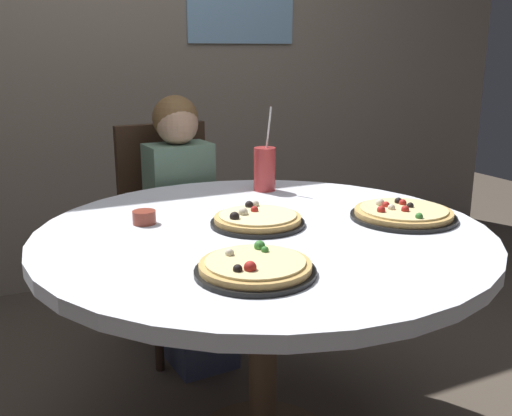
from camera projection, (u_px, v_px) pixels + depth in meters
The scene contains 9 objects.
wall_with_window at pixel (116, 11), 3.04m from camera, with size 5.20×0.14×2.90m.
dining_table at pixel (263, 257), 1.73m from camera, with size 1.32×1.32×0.75m.
chair_wooden at pixel (171, 223), 2.53m from camera, with size 0.42×0.42×0.95m.
diner_child at pixel (188, 245), 2.39m from camera, with size 0.27×0.42×1.08m.
pizza_veggie at pixel (258, 220), 1.74m from camera, with size 0.28×0.28×0.05m.
pizza_cheese at pixel (255, 267), 1.36m from camera, with size 0.29×0.29×0.05m.
pizza_pepperoni at pixel (403, 214), 1.80m from camera, with size 0.32×0.32×0.05m.
soda_cup at pixel (265, 169), 2.15m from camera, with size 0.08×0.08×0.31m.
sauce_bowl at pixel (144, 217), 1.75m from camera, with size 0.07×0.07×0.04m, color brown.
Camera 1 is at (-0.73, -1.46, 1.25)m, focal length 40.98 mm.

